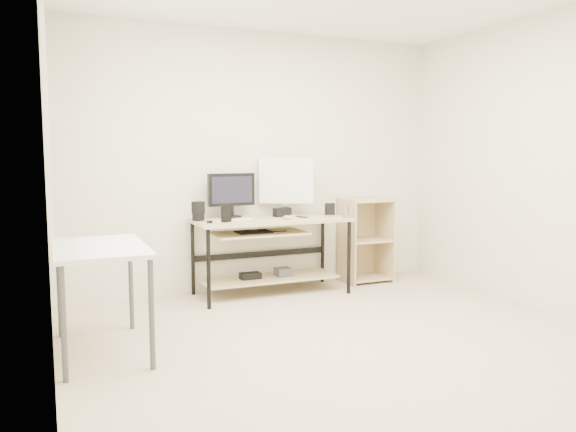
# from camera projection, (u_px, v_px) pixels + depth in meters

# --- Properties ---
(room) EXTENTS (4.01, 4.01, 2.62)m
(room) POSITION_uv_depth(u_px,v_px,m) (339.00, 162.00, 3.87)
(room) COLOR beige
(room) RESTS_ON ground
(desk) EXTENTS (1.50, 0.65, 0.75)m
(desk) POSITION_uv_depth(u_px,v_px,m) (268.00, 240.00, 5.47)
(desk) COLOR tan
(desk) RESTS_ON ground
(side_table) EXTENTS (0.60, 1.00, 0.75)m
(side_table) POSITION_uv_depth(u_px,v_px,m) (100.00, 257.00, 3.83)
(side_table) COLOR silver
(side_table) RESTS_ON ground
(shelf_unit) EXTENTS (0.50, 0.40, 0.90)m
(shelf_unit) POSITION_uv_depth(u_px,v_px,m) (364.00, 239.00, 6.09)
(shelf_unit) COLOR tan
(shelf_unit) RESTS_ON ground
(black_monitor) EXTENTS (0.48, 0.20, 0.44)m
(black_monitor) POSITION_uv_depth(u_px,v_px,m) (231.00, 192.00, 5.48)
(black_monitor) COLOR black
(black_monitor) RESTS_ON desk
(white_imac) EXTENTS (0.52, 0.28, 0.59)m
(white_imac) POSITION_uv_depth(u_px,v_px,m) (286.00, 182.00, 5.68)
(white_imac) COLOR silver
(white_imac) RESTS_ON desk
(keyboard) EXTENTS (0.41, 0.18, 0.01)m
(keyboard) POSITION_uv_depth(u_px,v_px,m) (233.00, 220.00, 5.29)
(keyboard) COLOR silver
(keyboard) RESTS_ON desk
(mouse) EXTENTS (0.09, 0.12, 0.04)m
(mouse) POSITION_uv_depth(u_px,v_px,m) (287.00, 217.00, 5.39)
(mouse) COLOR #B6B6BB
(mouse) RESTS_ON desk
(center_speaker) EXTENTS (0.19, 0.11, 0.09)m
(center_speaker) POSITION_uv_depth(u_px,v_px,m) (282.00, 212.00, 5.62)
(center_speaker) COLOR black
(center_speaker) RESTS_ON desk
(speaker_left) EXTENTS (0.12, 0.12, 0.18)m
(speaker_left) POSITION_uv_depth(u_px,v_px,m) (198.00, 211.00, 5.26)
(speaker_left) COLOR black
(speaker_left) RESTS_ON desk
(speaker_right) EXTENTS (0.13, 0.13, 0.12)m
(speaker_right) POSITION_uv_depth(u_px,v_px,m) (330.00, 209.00, 5.80)
(speaker_right) COLOR black
(speaker_right) RESTS_ON desk
(audio_controller) EXTENTS (0.10, 0.08, 0.17)m
(audio_controller) POSITION_uv_depth(u_px,v_px,m) (226.00, 213.00, 5.16)
(audio_controller) COLOR black
(audio_controller) RESTS_ON desk
(volume_puck) EXTENTS (0.06, 0.06, 0.02)m
(volume_puck) POSITION_uv_depth(u_px,v_px,m) (210.00, 222.00, 5.09)
(volume_puck) COLOR black
(volume_puck) RESTS_ON desk
(smartphone) EXTENTS (0.09, 0.13, 0.01)m
(smartphone) POSITION_uv_depth(u_px,v_px,m) (302.00, 217.00, 5.56)
(smartphone) COLOR black
(smartphone) RESTS_ON desk
(coaster) EXTENTS (0.10, 0.10, 0.01)m
(coaster) POSITION_uv_depth(u_px,v_px,m) (346.00, 218.00, 5.52)
(coaster) COLOR olive
(coaster) RESTS_ON desk
(drinking_glass) EXTENTS (0.08, 0.08, 0.12)m
(drinking_glass) POSITION_uv_depth(u_px,v_px,m) (346.00, 211.00, 5.51)
(drinking_glass) COLOR white
(drinking_glass) RESTS_ON coaster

